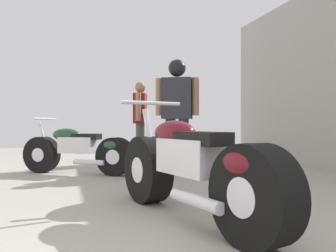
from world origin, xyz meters
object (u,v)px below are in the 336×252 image
Objects in this scene: motorcycle_black_naked at (79,151)px; mechanic_in_blue at (140,117)px; motorcycle_maroon_cruiser at (192,169)px; mechanic_with_helmet at (177,105)px.

motorcycle_black_naked is 1.90m from mechanic_in_blue.
motorcycle_maroon_cruiser is 1.28× the size of mechanic_in_blue.
motorcycle_maroon_cruiser is at bearing -75.64° from motorcycle_black_naked.
motorcycle_black_naked is at bearing -131.83° from mechanic_in_blue.
mechanic_with_helmet is (1.48, -0.21, 0.71)m from motorcycle_black_naked.
motorcycle_maroon_cruiser is 2.97m from motorcycle_black_naked.
motorcycle_maroon_cruiser is at bearing -96.40° from mechanic_in_blue.
motorcycle_black_naked is (-0.74, 2.88, -0.05)m from motorcycle_maroon_cruiser.
mechanic_with_helmet reaches higher than motorcycle_maroon_cruiser.
mechanic_in_blue reaches higher than motorcycle_black_naked.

